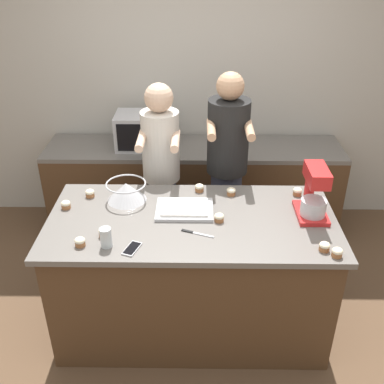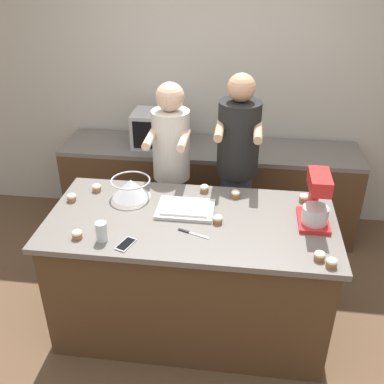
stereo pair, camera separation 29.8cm
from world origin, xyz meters
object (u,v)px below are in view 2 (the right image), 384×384
at_px(drinking_glass, 102,232).
at_px(cupcake_3, 204,188).
at_px(person_left, 172,174).
at_px(stand_mixer, 316,202).
at_px(mixing_bowl, 131,187).
at_px(cupcake_8, 304,198).
at_px(microwave_oven, 158,129).
at_px(cupcake_4, 236,194).
at_px(cupcake_2, 320,256).
at_px(cupcake_0, 77,234).
at_px(person_right, 237,174).
at_px(cupcake_1, 71,197).
at_px(cupcake_6, 332,263).
at_px(cupcake_9, 218,219).
at_px(baking_tray, 185,208).
at_px(knife, 191,233).
at_px(cupcake_7, 102,227).
at_px(cell_phone, 126,244).
at_px(cupcake_5, 97,188).

distance_m(drinking_glass, cupcake_3, 0.90).
distance_m(person_left, stand_mixer, 1.30).
height_order(mixing_bowl, cupcake_8, mixing_bowl).
bearing_deg(drinking_glass, microwave_oven, 89.04).
bearing_deg(stand_mixer, cupcake_4, 152.82).
height_order(mixing_bowl, cupcake_2, mixing_bowl).
xyz_separation_m(drinking_glass, cupcake_0, (-0.16, 0.00, -0.03)).
height_order(person_right, cupcake_1, person_right).
relative_size(mixing_bowl, cupcake_3, 4.38).
xyz_separation_m(cupcake_6, cupcake_9, (-0.68, 0.37, 0.00)).
height_order(person_right, cupcake_9, person_right).
distance_m(person_right, cupcake_0, 1.44).
relative_size(baking_tray, knife, 1.85).
xyz_separation_m(cupcake_0, cupcake_7, (0.13, 0.10, 0.00)).
xyz_separation_m(person_right, knife, (-0.25, -0.93, 0.03)).
xyz_separation_m(cell_phone, drinking_glass, (-0.16, 0.03, 0.06)).
height_order(baking_tray, cupcake_5, cupcake_5).
relative_size(cupcake_1, cupcake_5, 1.00).
distance_m(mixing_bowl, cupcake_0, 0.60).
bearing_deg(mixing_bowl, person_right, 34.32).
relative_size(person_right, stand_mixer, 4.77).
bearing_deg(microwave_oven, person_left, -69.00).
bearing_deg(cupcake_8, microwave_oven, 141.06).
height_order(person_left, stand_mixer, person_left).
bearing_deg(stand_mixer, cupcake_2, -90.66).
bearing_deg(person_right, cupcake_8, -40.70).
relative_size(person_right, mixing_bowl, 6.04).
relative_size(cupcake_7, cupcake_9, 1.00).
distance_m(person_left, cupcake_1, 0.89).
distance_m(person_right, cupcake_8, 0.65).
relative_size(knife, cupcake_0, 3.21).
relative_size(person_right, baking_tray, 4.44).
bearing_deg(mixing_bowl, cupcake_6, -25.70).
distance_m(cupcake_3, cupcake_6, 1.13).
height_order(cupcake_5, cupcake_6, same).
relative_size(knife, cupcake_2, 3.21).
bearing_deg(cell_phone, person_left, 84.96).
bearing_deg(cupcake_7, knife, 4.00).
bearing_deg(cupcake_1, stand_mixer, -2.27).
bearing_deg(cupcake_7, cell_phone, -34.61).
height_order(microwave_oven, cupcake_7, microwave_oven).
relative_size(cupcake_4, cupcake_7, 1.00).
height_order(person_right, baking_tray, person_right).
bearing_deg(cupcake_6, baking_tray, 151.68).
distance_m(mixing_bowl, cupcake_3, 0.54).
relative_size(cupcake_0, cupcake_1, 1.00).
bearing_deg(cupcake_7, cupcake_0, -141.72).
bearing_deg(cupcake_7, cupcake_2, -5.38).
bearing_deg(cupcake_6, stand_mixer, 97.10).
bearing_deg(cupcake_3, knife, -92.65).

